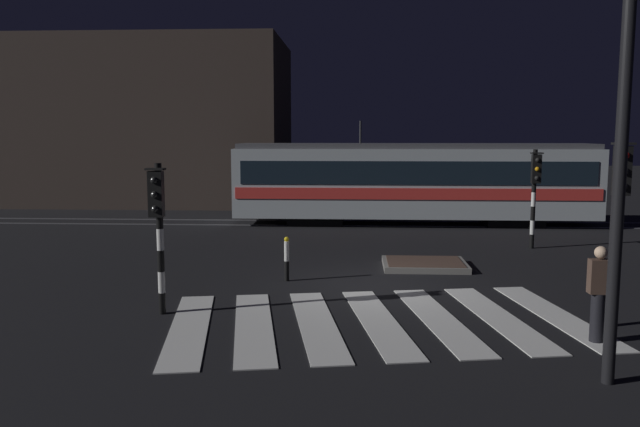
{
  "coord_description": "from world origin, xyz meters",
  "views": [
    {
      "loc": [
        -0.46,
        -14.94,
        3.62
      ],
      "look_at": [
        -1.45,
        2.74,
        1.4
      ],
      "focal_mm": 35.57,
      "sensor_mm": 36.0,
      "label": 1
    }
  ],
  "objects": [
    {
      "name": "ground_plane",
      "position": [
        0.0,
        0.0,
        0.0
      ],
      "size": [
        120.0,
        120.0,
        0.0
      ],
      "primitive_type": "plane",
      "color": "black"
    },
    {
      "name": "rail_near",
      "position": [
        0.0,
        9.88,
        0.01
      ],
      "size": [
        80.0,
        0.12,
        0.03
      ],
      "primitive_type": "cube",
      "color": "#59595E",
      "rests_on": "ground"
    },
    {
      "name": "rail_far",
      "position": [
        0.0,
        11.32,
        0.01
      ],
      "size": [
        80.0,
        0.12,
        0.03
      ],
      "primitive_type": "cube",
      "color": "#59595E",
      "rests_on": "ground"
    },
    {
      "name": "crosswalk_zebra",
      "position": [
        0.0,
        -2.93,
        0.01
      ],
      "size": [
        8.61,
        5.89,
        0.02
      ],
      "color": "silver",
      "rests_on": "ground"
    },
    {
      "name": "traffic_island",
      "position": [
        1.44,
        2.19,
        0.09
      ],
      "size": [
        2.25,
        1.73,
        0.18
      ],
      "color": "slate",
      "rests_on": "ground"
    },
    {
      "name": "traffic_light_corner_near_right",
      "position": [
        4.37,
        -3.07,
        2.35
      ],
      "size": [
        0.36,
        0.42,
        3.56
      ],
      "color": "black",
      "rests_on": "ground"
    },
    {
      "name": "traffic_light_corner_far_right",
      "position": [
        5.18,
        5.24,
        2.07
      ],
      "size": [
        0.36,
        0.42,
        3.15
      ],
      "color": "black",
      "rests_on": "ground"
    },
    {
      "name": "traffic_light_corner_near_left",
      "position": [
        -4.35,
        -2.73,
        2.01
      ],
      "size": [
        0.36,
        0.42,
        3.06
      ],
      "color": "black",
      "rests_on": "ground"
    },
    {
      "name": "street_lamp_near_kerb",
      "position": [
        3.25,
        -6.07,
        4.55
      ],
      "size": [
        0.44,
        1.21,
        7.18
      ],
      "color": "black",
      "rests_on": "ground"
    },
    {
      "name": "tram",
      "position": [
        1.87,
        10.6,
        1.74
      ],
      "size": [
        14.44,
        2.58,
        4.15
      ],
      "color": "#B2BCC1",
      "rests_on": "ground"
    },
    {
      "name": "pedestrian_waiting_at_kerb",
      "position": [
        3.77,
        -3.97,
        0.88
      ],
      "size": [
        0.36,
        0.24,
        1.71
      ],
      "color": "black",
      "rests_on": "ground"
    },
    {
      "name": "bollard_island_edge",
      "position": [
        -2.15,
        0.39,
        0.56
      ],
      "size": [
        0.12,
        0.12,
        1.11
      ],
      "color": "black",
      "rests_on": "ground"
    },
    {
      "name": "building_backdrop",
      "position": [
        -12.48,
        18.71,
        4.22
      ],
      "size": [
        16.42,
        8.0,
        8.43
      ],
      "primitive_type": "cube",
      "color": "#382D28",
      "rests_on": "ground"
    }
  ]
}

